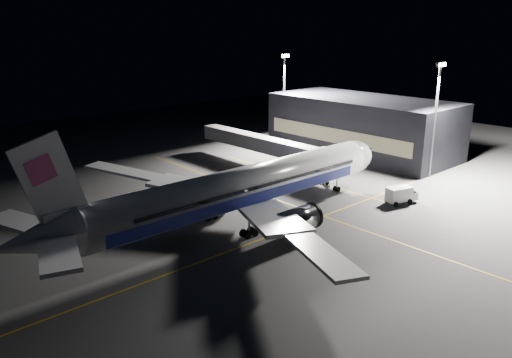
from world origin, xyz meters
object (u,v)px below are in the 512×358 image
object	(u,v)px
safety_cone_a	(183,210)
floodlight_mast_south	(436,110)
baggage_tug	(169,182)
jet_bridge	(269,146)
safety_cone_b	(192,197)
floodlight_mast_north	(284,91)
airliner	(239,189)
safety_cone_c	(250,206)
service_truck	(401,194)

from	to	relation	value
safety_cone_a	floodlight_mast_south	bearing A→B (deg)	-19.40
floodlight_mast_south	baggage_tug	distance (m)	48.89
jet_bridge	safety_cone_b	distance (m)	22.51
safety_cone_a	floodlight_mast_north	bearing A→B (deg)	27.01
airliner	safety_cone_a	bearing A→B (deg)	107.59
baggage_tug	floodlight_mast_north	bearing A→B (deg)	-5.28
jet_bridge	floodlight_mast_north	xyz separation A→B (m)	(18.00, 13.93, 7.79)
safety_cone_a	safety_cone_c	xyz separation A→B (m)	(8.67, -5.49, -0.01)
floodlight_mast_north	safety_cone_a	size ratio (longest dim) A/B	37.54
baggage_tug	safety_cone_c	bearing A→B (deg)	-99.27
airliner	floodlight_mast_north	size ratio (longest dim) A/B	2.97
floodlight_mast_north	baggage_tug	size ratio (longest dim) A/B	6.46
airliner	jet_bridge	distance (m)	29.31
floodlight_mast_south	safety_cone_c	distance (m)	38.76
safety_cone_c	floodlight_mast_south	bearing A→B (deg)	-15.81
floodlight_mast_south	floodlight_mast_north	bearing A→B (deg)	90.00
service_truck	safety_cone_c	bearing A→B (deg)	158.77
floodlight_mast_north	service_truck	bearing A→B (deg)	-111.33
floodlight_mast_north	safety_cone_b	world-z (taller)	floodlight_mast_north
safety_cone_a	safety_cone_b	xyz separation A→B (m)	(4.49, 3.89, 0.04)
service_truck	safety_cone_c	size ratio (longest dim) A/B	10.52
floodlight_mast_north	jet_bridge	bearing A→B (deg)	-142.26
floodlight_mast_south	baggage_tug	world-z (taller)	floodlight_mast_south
jet_bridge	service_truck	bearing A→B (deg)	-87.13
floodlight_mast_north	safety_cone_b	distance (m)	45.38
jet_bridge	baggage_tug	xyz separation A→B (m)	(-20.90, 3.21, -3.70)
baggage_tug	safety_cone_c	size ratio (longest dim) A/B	6.09
airliner	service_truck	distance (m)	26.90
airliner	floodlight_mast_north	xyz separation A→B (m)	(41.08, 31.99, 7.21)
jet_bridge	safety_cone_a	distance (m)	27.79
safety_cone_a	jet_bridge	bearing A→B (deg)	18.14
service_truck	safety_cone_b	xyz separation A→B (m)	(-23.03, 23.86, -1.11)
floodlight_mast_north	service_truck	size ratio (longest dim) A/B	3.74
jet_bridge	baggage_tug	distance (m)	21.47
service_truck	safety_cone_a	xyz separation A→B (m)	(-27.52, 19.96, -1.14)
airliner	baggage_tug	bearing A→B (deg)	84.17
floodlight_mast_south	safety_cone_b	distance (m)	45.73
airliner	service_truck	xyz separation A→B (m)	(24.50, -10.45, -3.75)
floodlight_mast_north	safety_cone_a	bearing A→B (deg)	-152.99
safety_cone_a	baggage_tug	bearing A→B (deg)	66.20
airliner	baggage_tug	size ratio (longest dim) A/B	19.20
floodlight_mast_north	airliner	bearing A→B (deg)	-142.09
floodlight_mast_south	safety_cone_a	bearing A→B (deg)	160.60
jet_bridge	service_truck	xyz separation A→B (m)	(1.43, -28.51, -3.16)
jet_bridge	safety_cone_b	bearing A→B (deg)	-167.85
safety_cone_a	safety_cone_b	size ratio (longest dim) A/B	0.89
baggage_tug	safety_cone_a	bearing A→B (deg)	-134.48
airliner	safety_cone_c	world-z (taller)	airliner
floodlight_mast_south	service_truck	size ratio (longest dim) A/B	3.74
floodlight_mast_north	safety_cone_a	distance (m)	50.95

